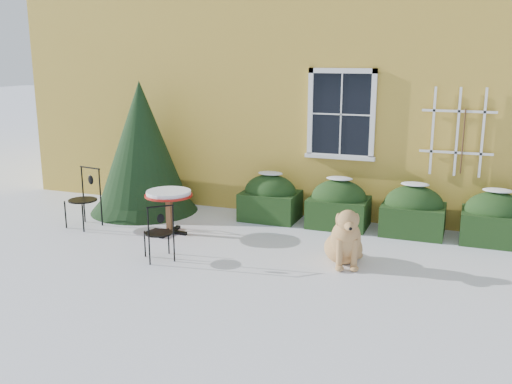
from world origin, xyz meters
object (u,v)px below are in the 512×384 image
at_px(patio_chair_near, 159,232).
at_px(dog, 345,241).
at_px(evergreen_shrub, 143,160).
at_px(patio_chair_far, 85,198).
at_px(bistro_table, 169,198).

relative_size(patio_chair_near, dog, 0.87).
relative_size(evergreen_shrub, patio_chair_far, 2.41).
xyz_separation_m(evergreen_shrub, patio_chair_far, (-0.42, -1.30, -0.50)).
bearing_deg(patio_chair_near, bistro_table, -109.15).
relative_size(evergreen_shrub, bistro_table, 3.11).
distance_m(evergreen_shrub, dog, 4.68).
bearing_deg(evergreen_shrub, dog, -19.88).
bearing_deg(dog, bistro_table, 152.10).
bearing_deg(bistro_table, patio_chair_far, -174.55).
bearing_deg(bistro_table, patio_chair_near, -67.24).
distance_m(evergreen_shrub, patio_chair_near, 2.98).
height_order(evergreen_shrub, patio_chair_near, evergreen_shrub).
bearing_deg(patio_chair_far, bistro_table, 15.26).
distance_m(bistro_table, dog, 3.19).
height_order(bistro_table, patio_chair_near, patio_chair_near).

